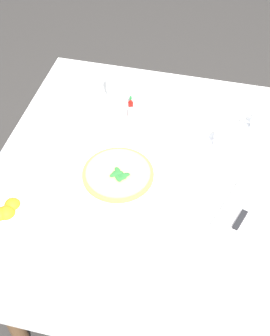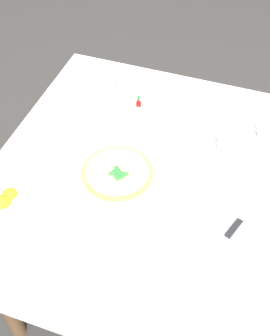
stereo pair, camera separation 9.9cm
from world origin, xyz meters
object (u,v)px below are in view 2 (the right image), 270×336
Objects in this scene: napkin_folded at (241,221)px; pizza_plate at (117,175)px; coffee_cup_near_right at (229,148)px; water_glass_right_edge at (53,113)px; water_glass_center_back at (126,87)px; hot_sauce_bottle at (139,107)px; coffee_cup_near_left at (269,133)px; salt_shaker at (139,104)px; pizza at (117,172)px; dinner_knife at (242,218)px; pepper_shaker at (139,114)px; citrus_bowl at (3,205)px.

pizza_plate is at bearing 102.96° from napkin_folded.
coffee_cup_near_right is 0.64m from water_glass_right_edge.
napkin_folded is at bearing -106.79° from water_glass_right_edge.
water_glass_right_edge is (-0.06, 0.63, 0.02)m from coffee_cup_near_right.
water_glass_center_back is at bearing -41.28° from water_glass_right_edge.
coffee_cup_near_right is 0.37m from hot_sauce_bottle.
coffee_cup_near_left reaches higher than salt_shaker.
water_glass_center_back is (0.40, 0.12, 0.02)m from pizza.
coffee_cup_near_left is at bearing 15.86° from napkin_folded.
napkin_folded is (-0.39, 0.02, -0.02)m from coffee_cup_near_left.
dinner_knife is at bearing -96.12° from pizza_plate.
water_glass_right_edge reaches higher than salt_shaker.
dinner_knife is 0.55m from pepper_shaker.
water_glass_right_edge is at bearing 112.48° from pepper_shaker.
dinner_knife is (-0.27, -0.10, -0.00)m from coffee_cup_near_right.
hot_sauce_bottle is at bearing -160.35° from salt_shaker.
hot_sauce_bottle is at bearing 70.31° from napkin_folded.
coffee_cup_near_right is 0.68× the size of dinner_knife.
pizza is at bearing -173.56° from hot_sauce_bottle.
hot_sauce_bottle is at bearing 6.41° from pizza_plate.
coffee_cup_near_right reaches higher than pizza_plate.
water_glass_right_edge reaches higher than coffee_cup_near_right.
salt_shaker is (0.39, 0.46, 0.02)m from napkin_folded.
citrus_bowl is at bearing 156.40° from hot_sauce_bottle.
water_glass_center_back is 0.69m from dinner_knife.
pizza_plate is at bearing 30.16° from pizza.
pepper_shaker is (0.53, -0.25, -0.00)m from citrus_bowl.
water_glass_right_edge is (-0.23, 0.20, -0.00)m from water_glass_center_back.
water_glass_right_edge is 0.76m from dinner_knife.
water_glass_center_back is at bearing 69.96° from dinner_knife.
coffee_cup_near_right is at bearing -107.85° from salt_shaker.
pizza is 2.81× the size of hot_sauce_bottle.
pizza_plate is 1.75× the size of dinner_knife.
pizza_plate is 0.36m from water_glass_right_edge.
pepper_shaker is (0.34, 0.44, 0.02)m from napkin_folded.
water_glass_right_edge is at bearing 61.16° from pizza.
citrus_bowl is at bearing 130.44° from pizza.
water_glass_right_edge is at bearing 117.90° from hot_sauce_bottle.
salt_shaker is at bearing 89.42° from coffee_cup_near_left.
hot_sauce_bottle is (0.56, -0.24, 0.01)m from citrus_bowl.
salt_shaker is (-0.05, -0.07, -0.02)m from water_glass_center_back.
pepper_shaker is (-0.06, -0.02, 0.00)m from salt_shaker.
coffee_cup_near_right is at bearing -84.81° from water_glass_right_edge.
pepper_shaker is at bearing 79.88° from coffee_cup_near_right.
coffee_cup_near_left reaches higher than dinner_knife.
citrus_bowl is at bearing 128.06° from coffee_cup_near_right.
coffee_cup_near_left is (0.34, -0.44, 0.02)m from pizza_plate.
pizza is at bearing -149.84° from pizza_plate.
water_glass_center_back reaches higher than coffee_cup_near_right.
water_glass_right_edge is 0.32m from salt_shaker.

